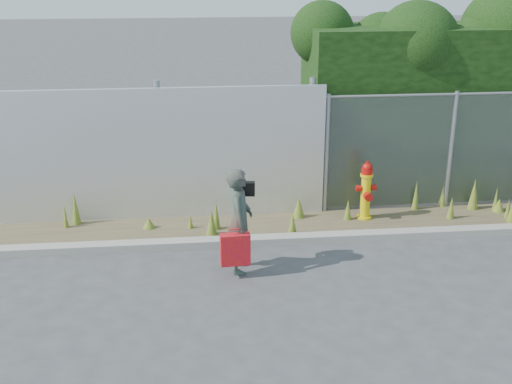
{
  "coord_description": "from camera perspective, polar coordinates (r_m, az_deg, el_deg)",
  "views": [
    {
      "loc": [
        -1.18,
        -7.06,
        4.15
      ],
      "look_at": [
        -0.3,
        1.4,
        1.0
      ],
      "focal_mm": 45.0,
      "sensor_mm": 36.0,
      "label": 1
    }
  ],
  "objects": [
    {
      "name": "woman",
      "position": [
        8.76,
        -1.48,
        -2.56
      ],
      "size": [
        0.43,
        0.59,
        1.49
      ],
      "primitive_type": "imported",
      "rotation": [
        0.0,
        0.0,
        1.43
      ],
      "color": "#106753",
      "rests_on": "ground"
    },
    {
      "name": "black_shoulder_bag",
      "position": [
        8.83,
        -0.94,
        0.3
      ],
      "size": [
        0.26,
        0.11,
        0.19
      ],
      "rotation": [
        0.0,
        0.0,
        -0.12
      ],
      "color": "black"
    },
    {
      "name": "chainlink_fence",
      "position": [
        11.85,
        21.63,
        3.6
      ],
      "size": [
        6.5,
        0.07,
        2.05
      ],
      "color": "gray",
      "rests_on": "ground"
    },
    {
      "name": "red_tote_bag",
      "position": [
        8.68,
        -1.86,
        -5.11
      ],
      "size": [
        0.4,
        0.15,
        0.53
      ],
      "rotation": [
        0.0,
        0.0,
        0.07
      ],
      "color": "#B60A2C"
    },
    {
      "name": "weed_strip",
      "position": [
        10.44,
        2.86,
        -2.38
      ],
      "size": [
        16.0,
        1.27,
        0.55
      ],
      "color": "brown",
      "rests_on": "ground"
    },
    {
      "name": "ground",
      "position": [
        8.27,
        3.12,
        -9.82
      ],
      "size": [
        80.0,
        80.0,
        0.0
      ],
      "primitive_type": "plane",
      "color": "#3D3D40",
      "rests_on": "ground"
    },
    {
      "name": "fire_hydrant",
      "position": [
        10.71,
        9.74,
        0.04
      ],
      "size": [
        0.34,
        0.3,
        1.01
      ],
      "rotation": [
        0.0,
        0.0,
        0.05
      ],
      "color": "yellow",
      "rests_on": "ground"
    },
    {
      "name": "corrugated_fence",
      "position": [
        10.72,
        -16.82,
        2.92
      ],
      "size": [
        8.5,
        0.21,
        2.3
      ],
      "color": "silver",
      "rests_on": "ground"
    },
    {
      "name": "curb",
      "position": [
        9.83,
        1.5,
        -4.28
      ],
      "size": [
        16.0,
        0.22,
        0.12
      ],
      "primitive_type": "cube",
      "color": "gray",
      "rests_on": "ground"
    }
  ]
}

